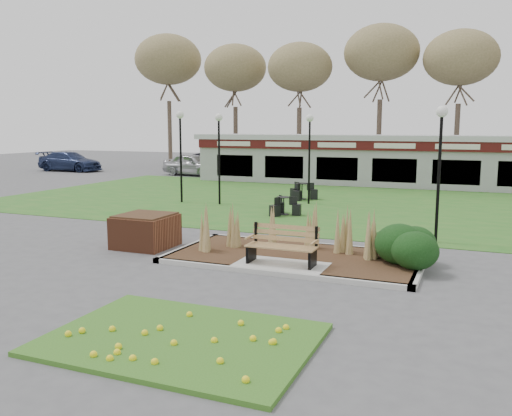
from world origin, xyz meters
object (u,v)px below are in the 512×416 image
at_px(car_silver, 193,165).
at_px(car_black, 214,163).
at_px(park_bench, 283,245).
at_px(lamp_post_mid_left, 180,136).
at_px(lamp_post_mid_right, 310,139).
at_px(lamp_post_far_left, 219,139).
at_px(food_pavilion, 398,160).
at_px(brick_planter, 146,231).
at_px(bistro_set_c, 284,209).
at_px(lamp_post_near_left, 440,144).
at_px(bistro_set_a, 302,194).
at_px(car_blue, 70,161).

relative_size(car_silver, car_black, 0.97).
relative_size(park_bench, car_black, 0.37).
bearing_deg(lamp_post_mid_left, car_silver, 116.52).
height_order(lamp_post_mid_right, lamp_post_far_left, lamp_post_far_left).
relative_size(food_pavilion, lamp_post_mid_left, 6.04).
relative_size(lamp_post_mid_left, car_black, 0.88).
bearing_deg(brick_planter, bistro_set_c, 75.04).
xyz_separation_m(park_bench, brick_planter, (-4.40, 0.75, -0.11)).
xyz_separation_m(lamp_post_near_left, car_silver, (-17.20, 16.55, -2.14)).
xyz_separation_m(brick_planter, lamp_post_far_left, (-1.77, 8.39, 2.40)).
distance_m(car_silver, car_black, 2.47).
relative_size(lamp_post_far_left, bistro_set_a, 2.80).
bearing_deg(park_bench, bistro_set_c, 109.22).
distance_m(lamp_post_far_left, car_silver, 14.36).
height_order(lamp_post_mid_right, bistro_set_c, lamp_post_mid_right).
distance_m(park_bench, car_black, 27.12).
height_order(brick_planter, car_black, car_black).
relative_size(food_pavilion, lamp_post_mid_right, 6.28).
distance_m(brick_planter, bistro_set_a, 11.32).
bearing_deg(car_silver, brick_planter, -145.20).
bearing_deg(park_bench, lamp_post_mid_right, 103.53).
relative_size(lamp_post_mid_right, bistro_set_c, 3.02).
relative_size(park_bench, lamp_post_mid_right, 0.43).
xyz_separation_m(food_pavilion, lamp_post_near_left, (3.21, -15.26, 1.43)).
distance_m(park_bench, lamp_post_mid_left, 12.32).
distance_m(lamp_post_mid_left, lamp_post_far_left, 1.86).
xyz_separation_m(lamp_post_far_left, bistro_set_c, (3.57, -1.67, -2.63)).
distance_m(lamp_post_far_left, bistro_set_a, 4.83).
relative_size(park_bench, brick_planter, 1.13).
relative_size(park_bench, bistro_set_c, 1.31).
bearing_deg(lamp_post_mid_right, food_pavilion, 74.00).
bearing_deg(car_black, car_blue, 87.56).
height_order(food_pavilion, lamp_post_far_left, lamp_post_far_left).
xyz_separation_m(lamp_post_near_left, lamp_post_mid_left, (-11.24, 4.59, 0.06)).
xyz_separation_m(food_pavilion, car_black, (-13.64, 3.73, -0.71)).
bearing_deg(car_black, car_silver, 155.54).
relative_size(brick_planter, food_pavilion, 0.06).
bearing_deg(park_bench, lamp_post_near_left, 54.20).
xyz_separation_m(brick_planter, car_silver, (-9.59, 20.25, 0.29)).
bearing_deg(car_blue, lamp_post_far_left, -123.17).
distance_m(car_black, car_blue, 11.21).
height_order(lamp_post_mid_right, car_silver, lamp_post_mid_right).
height_order(bistro_set_c, car_blue, car_blue).
height_order(brick_planter, lamp_post_far_left, lamp_post_far_left).
height_order(park_bench, lamp_post_near_left, lamp_post_near_left).
relative_size(brick_planter, lamp_post_far_left, 0.38).
relative_size(lamp_post_far_left, car_silver, 0.88).
bearing_deg(car_black, lamp_post_far_left, -168.74).
bearing_deg(park_bench, lamp_post_mid_left, 131.59).
xyz_separation_m(food_pavilion, car_blue, (-24.53, 1.04, -0.74)).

